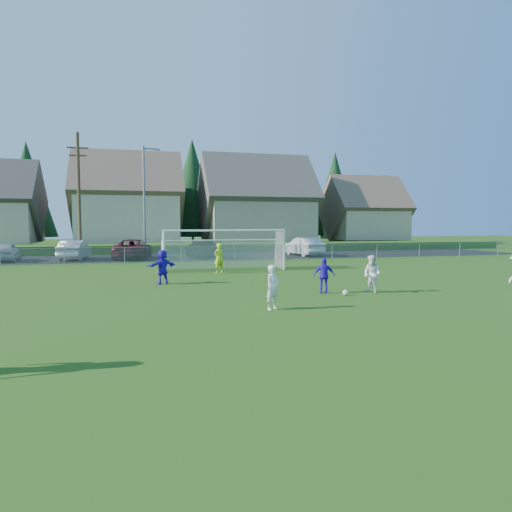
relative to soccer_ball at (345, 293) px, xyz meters
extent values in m
plane|color=#193D0C|center=(-2.84, -4.79, -0.11)|extent=(160.00, 160.00, 0.00)
plane|color=black|center=(-2.84, 22.71, -0.10)|extent=(60.00, 60.00, 0.00)
cube|color=#1E420F|center=(-2.84, 30.21, 0.29)|extent=(70.00, 6.00, 0.80)
sphere|color=white|center=(0.00, 0.00, 0.00)|extent=(0.22, 0.22, 0.22)
imported|color=white|center=(-3.68, -2.15, 0.63)|extent=(0.65, 0.58, 1.49)
imported|color=white|center=(1.33, 0.31, 0.67)|extent=(0.85, 0.93, 1.56)
imported|color=#2F15C7|center=(-0.60, 0.73, 0.62)|extent=(0.92, 0.57, 1.47)
imported|color=#2F15C7|center=(-6.85, 5.35, 0.70)|extent=(1.57, 1.08, 1.62)
imported|color=#B9E41A|center=(-3.41, 9.47, 0.75)|extent=(0.73, 0.61, 1.72)
imported|color=#ACAFB4|center=(-17.57, 21.54, 0.62)|extent=(2.10, 4.40, 1.45)
imported|color=#BABABA|center=(-12.71, 21.86, 0.66)|extent=(2.17, 4.85, 1.54)
imported|color=#510919|center=(-8.31, 21.75, 0.68)|extent=(3.28, 5.98, 1.59)
imported|color=black|center=(-2.65, 21.54, 0.64)|extent=(2.49, 5.32, 1.50)
imported|color=silver|center=(6.41, 21.64, 0.69)|extent=(2.35, 5.05, 1.60)
cylinder|color=white|center=(-6.49, 10.21, 1.11)|extent=(0.12, 0.12, 2.44)
cylinder|color=white|center=(0.81, 10.21, 1.11)|extent=(0.12, 0.12, 2.44)
cylinder|color=white|center=(-2.84, 10.21, 2.33)|extent=(7.30, 0.12, 0.12)
cylinder|color=white|center=(-6.49, 12.01, 0.79)|extent=(0.08, 0.08, 1.80)
cylinder|color=white|center=(0.81, 12.01, 0.79)|extent=(0.08, 0.08, 1.80)
cylinder|color=white|center=(-2.84, 12.01, 1.69)|extent=(7.30, 0.08, 0.08)
cube|color=silver|center=(-2.84, 12.01, 0.79)|extent=(7.30, 0.02, 1.80)
cube|color=silver|center=(-6.49, 11.11, 1.11)|extent=(0.02, 1.80, 2.44)
cube|color=silver|center=(0.81, 11.11, 1.11)|extent=(0.02, 1.80, 2.44)
cube|color=silver|center=(-2.84, 11.11, 2.33)|extent=(7.30, 1.80, 0.02)
cube|color=gray|center=(-2.84, 17.21, 1.06)|extent=(52.00, 0.03, 0.03)
cube|color=gray|center=(-2.84, 17.21, 0.49)|extent=(52.00, 0.02, 1.14)
cylinder|color=gray|center=(-2.84, 17.21, 0.49)|extent=(0.06, 0.06, 1.20)
cylinder|color=gray|center=(23.16, 17.21, 0.49)|extent=(0.06, 0.06, 1.20)
cylinder|color=slate|center=(-7.34, 21.21, 4.39)|extent=(0.18, 0.18, 9.00)
cylinder|color=slate|center=(-6.84, 21.21, 8.69)|extent=(1.20, 0.12, 0.12)
cube|color=slate|center=(-6.24, 21.21, 8.64)|extent=(0.36, 0.18, 0.12)
cylinder|color=#473321|center=(-12.34, 22.21, 4.89)|extent=(0.26, 0.26, 10.00)
cube|color=#473321|center=(-12.34, 22.21, 8.69)|extent=(1.60, 0.10, 0.10)
cube|color=#473321|center=(-12.34, 22.21, 8.09)|extent=(1.30, 0.10, 0.10)
cube|color=#C6B58E|center=(-8.84, 38.21, 3.44)|extent=(11.00, 9.00, 5.50)
pyramid|color=brown|center=(-8.84, 38.21, 11.15)|extent=(12.10, 9.90, 4.96)
cube|color=tan|center=(6.16, 37.21, 3.19)|extent=(12.00, 10.00, 5.00)
pyramid|color=#4C473F|center=(6.16, 37.21, 11.21)|extent=(13.20, 11.00, 5.52)
cube|color=tan|center=(21.16, 38.21, 2.69)|extent=(9.00, 8.00, 4.00)
pyramid|color=brown|center=(21.16, 38.21, 9.10)|extent=(9.90, 8.80, 4.41)
cylinder|color=#382616|center=(-20.84, 45.21, 0.49)|extent=(0.30, 0.30, 1.20)
cone|color=#143819|center=(-20.84, 45.21, 6.94)|extent=(6.76, 6.76, 11.70)
cylinder|color=#382616|center=(-10.84, 46.21, 0.49)|extent=(0.30, 0.30, 1.20)
cone|color=#143819|center=(-10.84, 46.21, 6.49)|extent=(6.24, 6.24, 10.80)
cylinder|color=#382616|center=(-0.84, 43.21, 0.49)|extent=(0.30, 0.30, 1.20)
cone|color=#143819|center=(-0.84, 43.21, 7.39)|extent=(7.28, 7.28, 12.60)
cylinder|color=#382616|center=(9.16, 45.21, 1.87)|extent=(0.36, 0.36, 3.96)
sphere|color=#2B5B19|center=(9.16, 45.21, 6.71)|extent=(8.36, 8.36, 8.36)
cylinder|color=#382616|center=(19.16, 43.21, 0.49)|extent=(0.30, 0.30, 1.20)
cone|color=#143819|center=(19.16, 43.21, 6.94)|extent=(6.76, 6.76, 11.70)
cylinder|color=#382616|center=(27.16, 44.21, 1.69)|extent=(0.36, 0.36, 3.60)
sphere|color=#2B5B19|center=(27.16, 44.21, 6.09)|extent=(7.60, 7.60, 7.60)
camera|label=1|loc=(-8.02, -16.47, 2.74)|focal=32.00mm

